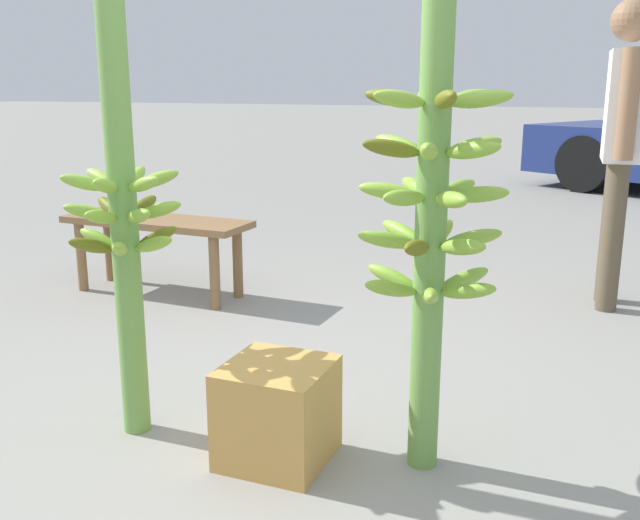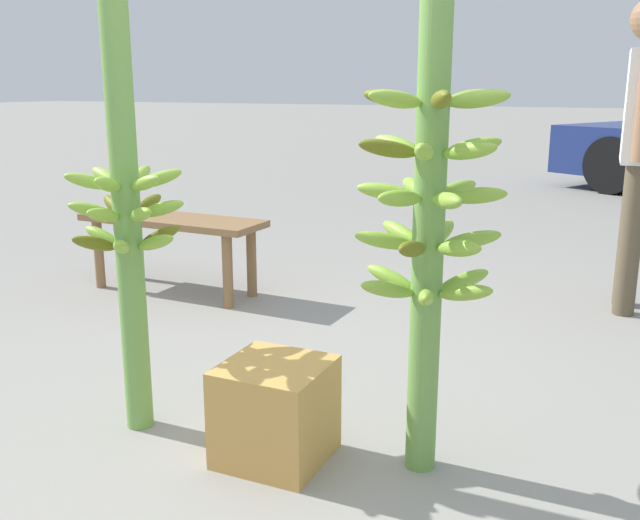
# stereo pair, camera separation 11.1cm
# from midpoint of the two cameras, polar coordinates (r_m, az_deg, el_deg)

# --- Properties ---
(ground_plane) EXTENTS (80.00, 80.00, 0.00)m
(ground_plane) POSITION_cam_midpoint_polar(r_m,az_deg,el_deg) (2.54, -4.32, -16.13)
(ground_plane) COLOR gray
(banana_stalk_left) EXTENTS (0.41, 0.41, 1.55)m
(banana_stalk_left) POSITION_cam_midpoint_polar(r_m,az_deg,el_deg) (2.62, -13.99, 3.01)
(banana_stalk_left) COLOR #6B9E47
(banana_stalk_left) RESTS_ON ground_plane
(banana_stalk_center) EXTENTS (0.48, 0.48, 1.68)m
(banana_stalk_center) POSITION_cam_midpoint_polar(r_m,az_deg,el_deg) (2.26, 10.12, 3.89)
(banana_stalk_center) COLOR #6B9E47
(banana_stalk_center) RESTS_ON ground_plane
(market_bench) EXTENTS (1.20, 0.40, 0.48)m
(market_bench) POSITION_cam_midpoint_polar(r_m,az_deg,el_deg) (4.47, -11.05, 2.34)
(market_bench) COLOR olive
(market_bench) RESTS_ON ground_plane
(produce_crate) EXTENTS (0.35, 0.35, 0.35)m
(produce_crate) POSITION_cam_midpoint_polar(r_m,az_deg,el_deg) (2.51, -2.29, -12.02)
(produce_crate) COLOR #C69347
(produce_crate) RESTS_ON ground_plane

